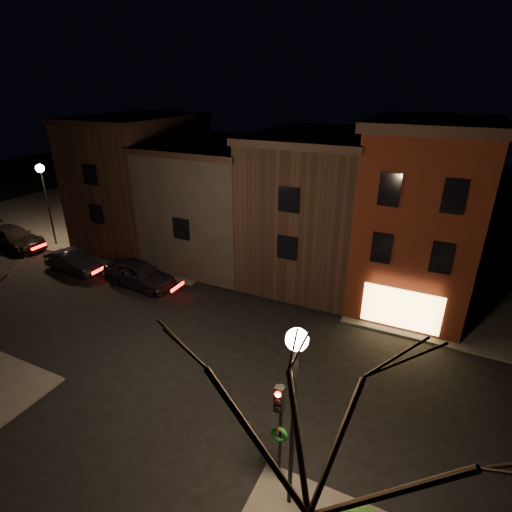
{
  "coord_description": "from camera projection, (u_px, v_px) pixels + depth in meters",
  "views": [
    {
      "loc": [
        8.91,
        -14.09,
        12.36
      ],
      "look_at": [
        -0.1,
        4.71,
        3.2
      ],
      "focal_mm": 28.0,
      "sensor_mm": 36.0,
      "label": 1
    }
  ],
  "objects": [
    {
      "name": "row_building_b",
      "position": [
        221.0,
        200.0,
        29.33
      ],
      "size": [
        7.8,
        10.3,
        8.4
      ],
      "color": "black",
      "rests_on": "ground"
    },
    {
      "name": "traffic_signal",
      "position": [
        279.0,
        420.0,
        12.24
      ],
      "size": [
        0.58,
        0.38,
        4.05
      ],
      "color": "black",
      "rests_on": "sidewalk_near_right"
    },
    {
      "name": "street_lamp_near",
      "position": [
        295.0,
        374.0,
        10.64
      ],
      "size": [
        0.6,
        0.6,
        6.48
      ],
      "color": "black",
      "rests_on": "sidewalk_near_right"
    },
    {
      "name": "ground",
      "position": [
        217.0,
        348.0,
        20.13
      ],
      "size": [
        120.0,
        120.0,
        0.0
      ],
      "primitive_type": "plane",
      "color": "black",
      "rests_on": "ground"
    },
    {
      "name": "sidewalk_far_left",
      "position": [
        155.0,
        201.0,
        44.53
      ],
      "size": [
        30.0,
        30.0,
        0.12
      ],
      "primitive_type": "cube",
      "color": "#2D2B28",
      "rests_on": "ground"
    },
    {
      "name": "bare_tree_right",
      "position": [
        315.0,
        433.0,
        7.67
      ],
      "size": [
        6.4,
        6.4,
        8.5
      ],
      "color": "black",
      "rests_on": "sidewalk_near_right"
    },
    {
      "name": "parked_car_a",
      "position": [
        139.0,
        274.0,
        25.94
      ],
      "size": [
        5.18,
        2.35,
        1.72
      ],
      "primitive_type": "imported",
      "rotation": [
        0.0,
        0.0,
        1.51
      ],
      "color": "black",
      "rests_on": "ground"
    },
    {
      "name": "parked_car_b",
      "position": [
        73.0,
        262.0,
        28.03
      ],
      "size": [
        4.46,
        1.85,
        1.44
      ],
      "primitive_type": "imported",
      "rotation": [
        0.0,
        0.0,
        1.5
      ],
      "color": "black",
      "rests_on": "ground"
    },
    {
      "name": "row_building_a",
      "position": [
        316.0,
        206.0,
        26.26
      ],
      "size": [
        7.3,
        10.3,
        9.4
      ],
      "color": "black",
      "rests_on": "ground"
    },
    {
      "name": "parked_car_c",
      "position": [
        13.0,
        238.0,
        31.96
      ],
      "size": [
        5.96,
        2.58,
        1.71
      ],
      "primitive_type": "imported",
      "rotation": [
        0.0,
        0.0,
        1.54
      ],
      "color": "black",
      "rests_on": "ground"
    },
    {
      "name": "corner_building",
      "position": [
        421.0,
        215.0,
        22.62
      ],
      "size": [
        6.5,
        8.5,
        10.5
      ],
      "color": "#4B190D",
      "rests_on": "ground"
    },
    {
      "name": "street_lamp_far",
      "position": [
        43.0,
        183.0,
        30.69
      ],
      "size": [
        0.6,
        0.6,
        6.48
      ],
      "color": "black",
      "rests_on": "sidewalk_far_left"
    },
    {
      "name": "row_building_c",
      "position": [
        142.0,
        180.0,
        31.9
      ],
      "size": [
        7.3,
        10.3,
        9.9
      ],
      "color": "black",
      "rests_on": "ground"
    }
  ]
}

